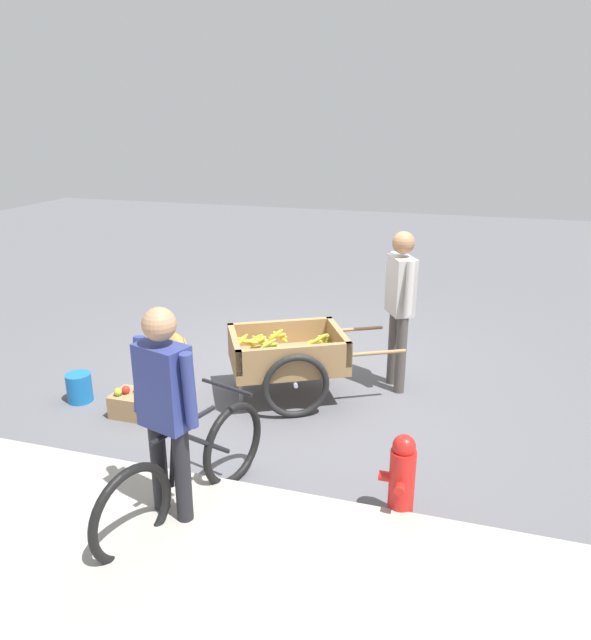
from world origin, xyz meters
TOP-DOWN VIEW (x-y plane):
  - ground_plane at (0.00, 0.00)m, footprint 24.00×24.00m
  - curb_strip at (0.00, 3.26)m, footprint 12.00×2.40m
  - fruit_cart at (0.03, 0.38)m, footprint 1.81×1.45m
  - vendor_person at (-0.99, -0.16)m, footprint 0.34×0.51m
  - bicycle at (0.12, 2.38)m, footprint 0.63×1.60m
  - cyclist_person at (0.17, 2.53)m, footprint 0.50×0.29m
  - dog at (1.57, -0.10)m, footprint 0.58×0.42m
  - fire_hydrant at (-1.31, 2.00)m, footprint 0.25×0.25m
  - plastic_bucket at (1.98, 1.07)m, footprint 0.25×0.25m
  - apple_crate at (1.28, 1.16)m, footprint 0.44×0.32m

SIDE VIEW (x-z plane):
  - ground_plane at x=0.00m, z-range 0.00..0.00m
  - curb_strip at x=0.00m, z-range 0.00..0.12m
  - apple_crate at x=1.28m, z-range -0.03..0.27m
  - plastic_bucket at x=1.98m, z-range 0.00..0.29m
  - dog at x=1.57m, z-range 0.07..0.47m
  - fire_hydrant at x=-1.31m, z-range 0.00..0.67m
  - bicycle at x=0.12m, z-range -0.07..0.78m
  - fruit_cart at x=0.03m, z-range 0.08..0.80m
  - cyclist_person at x=0.17m, z-range 0.16..1.76m
  - vendor_person at x=-0.99m, z-range 0.17..1.82m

